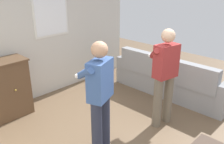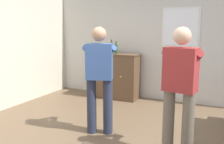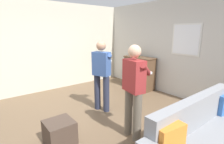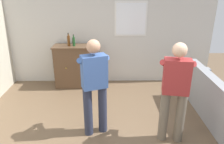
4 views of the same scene
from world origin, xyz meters
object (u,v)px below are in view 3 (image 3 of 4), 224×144
(couch, at_px, (203,134))
(sideboard_cabinet, at_px, (139,73))
(person_standing_right, at_px, (134,88))
(bottle_liquor_amber, at_px, (136,53))
(bottle_wine_green, at_px, (139,53))
(person_standing_left, at_px, (102,73))
(ottoman, at_px, (60,133))

(couch, height_order, sideboard_cabinet, sideboard_cabinet)
(person_standing_right, bearing_deg, bottle_liquor_amber, 133.08)
(sideboard_cabinet, distance_m, bottle_liquor_amber, 0.68)
(bottle_wine_green, xyz_separation_m, bottle_liquor_amber, (-0.12, -0.00, 0.02))
(sideboard_cabinet, xyz_separation_m, bottle_liquor_amber, (-0.13, -0.02, 0.67))
(bottle_wine_green, height_order, bottle_liquor_amber, bottle_liquor_amber)
(sideboard_cabinet, xyz_separation_m, person_standing_left, (0.60, -1.95, 0.40))
(bottle_wine_green, height_order, ottoman, bottle_wine_green)
(person_standing_right, bearing_deg, person_standing_left, 170.56)
(bottle_wine_green, relative_size, bottle_liquor_amber, 0.90)
(sideboard_cabinet, relative_size, bottle_wine_green, 3.79)
(person_standing_right, bearing_deg, sideboard_cabinet, 130.89)
(ottoman, relative_size, person_standing_left, 0.27)
(bottle_liquor_amber, height_order, person_standing_left, person_standing_left)
(sideboard_cabinet, height_order, bottle_wine_green, bottle_wine_green)
(sideboard_cabinet, relative_size, person_standing_right, 0.64)
(sideboard_cabinet, xyz_separation_m, person_standing_right, (1.87, -2.16, 0.40))
(bottle_liquor_amber, height_order, person_standing_right, person_standing_right)
(sideboard_cabinet, height_order, bottle_liquor_amber, bottle_liquor_amber)
(bottle_liquor_amber, distance_m, person_standing_right, 2.95)
(ottoman, relative_size, person_standing_right, 0.27)
(bottle_wine_green, relative_size, person_standing_right, 0.17)
(bottle_wine_green, distance_m, person_standing_left, 2.05)
(sideboard_cabinet, relative_size, bottle_liquor_amber, 3.39)
(ottoman, bearing_deg, person_standing_right, 60.92)
(bottle_wine_green, bearing_deg, person_standing_left, -72.36)
(bottle_wine_green, xyz_separation_m, person_standing_left, (0.62, -1.94, -0.24))
(couch, distance_m, bottle_liquor_amber, 3.53)
(bottle_liquor_amber, xyz_separation_m, person_standing_right, (2.01, -2.15, -0.27))
(person_standing_left, bearing_deg, bottle_wine_green, 107.64)
(ottoman, bearing_deg, couch, 45.19)
(ottoman, bearing_deg, bottle_wine_green, 110.92)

